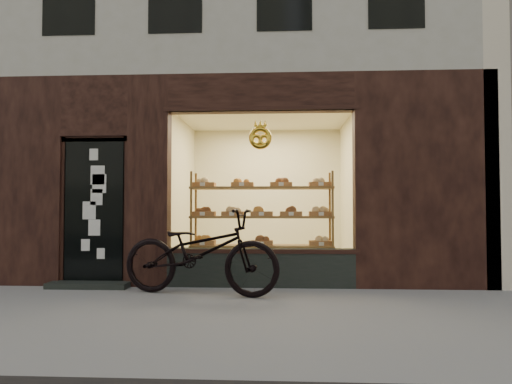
{
  "coord_description": "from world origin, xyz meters",
  "views": [
    {
      "loc": [
        0.73,
        -4.52,
        1.14
      ],
      "look_at": [
        0.39,
        2.0,
        1.37
      ],
      "focal_mm": 32.0,
      "sensor_mm": 36.0,
      "label": 1
    }
  ],
  "objects": [
    {
      "name": "bakery_building",
      "position": [
        0.04,
        5.29,
        5.58
      ],
      "size": [
        7.2,
        7.28,
        9.0
      ],
      "color": "black",
      "rests_on": "ground"
    },
    {
      "name": "ground",
      "position": [
        0.0,
        0.0,
        0.0
      ],
      "size": [
        90.0,
        90.0,
        0.0
      ],
      "primitive_type": "plane",
      "color": "slate"
    },
    {
      "name": "display_shelf",
      "position": [
        0.45,
        2.55,
        0.87
      ],
      "size": [
        2.2,
        0.45,
        1.7
      ],
      "color": "brown",
      "rests_on": "ground"
    },
    {
      "name": "bicycle",
      "position": [
        -0.32,
        1.46,
        0.56
      ],
      "size": [
        2.25,
        1.17,
        1.13
      ],
      "primitive_type": "imported",
      "rotation": [
        0.0,
        0.0,
        1.37
      ],
      "color": "black",
      "rests_on": "ground"
    }
  ]
}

